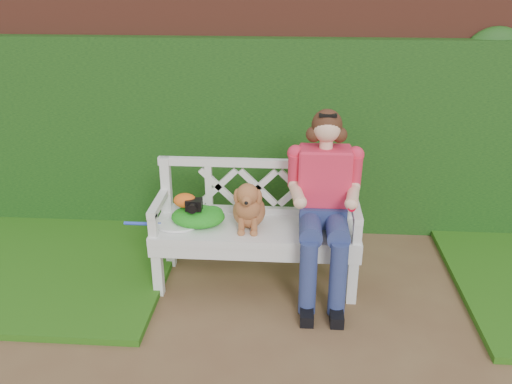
{
  "coord_description": "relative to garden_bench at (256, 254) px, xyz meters",
  "views": [
    {
      "loc": [
        -0.16,
        -2.82,
        2.26
      ],
      "look_at": [
        -0.41,
        0.72,
        0.75
      ],
      "focal_mm": 38.0,
      "sensor_mm": 36.0,
      "label": 1
    }
  ],
  "objects": [
    {
      "name": "brick_wall",
      "position": [
        0.41,
        1.18,
        0.86
      ],
      "size": [
        10.0,
        0.3,
        2.2
      ],
      "primitive_type": "cube",
      "color": "brown",
      "rests_on": "ground"
    },
    {
      "name": "dog",
      "position": [
        -0.05,
        -0.03,
        0.43
      ],
      "size": [
        0.31,
        0.39,
        0.38
      ],
      "primitive_type": null,
      "rotation": [
        0.0,
        0.0,
        0.19
      ],
      "color": "#AB752F",
      "rests_on": "garden_bench"
    },
    {
      "name": "seated_woman",
      "position": [
        0.48,
        -0.02,
        0.41
      ],
      "size": [
        0.76,
        0.87,
        1.3
      ],
      "primitive_type": null,
      "rotation": [
        0.0,
        0.0,
        0.34
      ],
      "color": "#D0494B",
      "rests_on": "ground"
    },
    {
      "name": "camera_item",
      "position": [
        -0.45,
        -0.03,
        0.41
      ],
      "size": [
        0.12,
        0.09,
        0.08
      ],
      "primitive_type": "cube",
      "rotation": [
        0.0,
        0.0,
        0.02
      ],
      "color": "black",
      "rests_on": "green_bag"
    },
    {
      "name": "grass_left",
      "position": [
        -1.99,
        0.18,
        -0.21
      ],
      "size": [
        2.6,
        2.0,
        0.05
      ],
      "primitive_type": "cube",
      "color": "#215113",
      "rests_on": "ground"
    },
    {
      "name": "garden_bench",
      "position": [
        0.0,
        0.0,
        0.0
      ],
      "size": [
        1.61,
        0.69,
        0.48
      ],
      "primitive_type": null,
      "rotation": [
        0.0,
        0.0,
        0.06
      ],
      "color": "white",
      "rests_on": "ground"
    },
    {
      "name": "baseball_glove",
      "position": [
        -0.52,
        -0.0,
        0.43
      ],
      "size": [
        0.19,
        0.15,
        0.11
      ],
      "primitive_type": "ellipsoid",
      "rotation": [
        0.0,
        0.0,
        -0.17
      ],
      "color": "#E35C17",
      "rests_on": "green_bag"
    },
    {
      "name": "tennis_racket",
      "position": [
        -0.6,
        -0.05,
        0.25
      ],
      "size": [
        0.61,
        0.41,
        0.03
      ],
      "primitive_type": null,
      "rotation": [
        0.0,
        0.0,
        0.34
      ],
      "color": "white",
      "rests_on": "garden_bench"
    },
    {
      "name": "ground",
      "position": [
        0.41,
        -0.72,
        -0.24
      ],
      "size": [
        60.0,
        60.0,
        0.0
      ],
      "primitive_type": "plane",
      "color": "brown"
    },
    {
      "name": "green_bag",
      "position": [
        -0.43,
        -0.0,
        0.31
      ],
      "size": [
        0.45,
        0.38,
        0.13
      ],
      "primitive_type": null,
      "rotation": [
        0.0,
        0.0,
        -0.2
      ],
      "color": "#196F22",
      "rests_on": "garden_bench"
    },
    {
      "name": "ivy_hedge",
      "position": [
        0.41,
        0.96,
        0.61
      ],
      "size": [
        10.0,
        0.18,
        1.7
      ],
      "primitive_type": "cube",
      "color": "#296118",
      "rests_on": "ground"
    }
  ]
}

